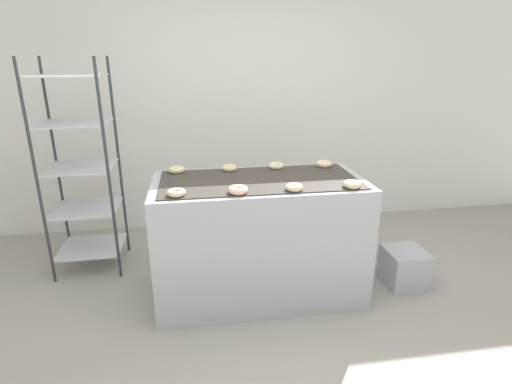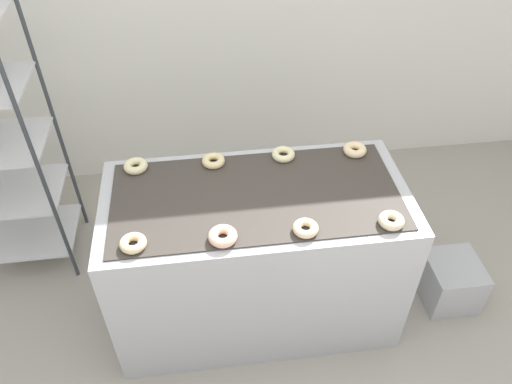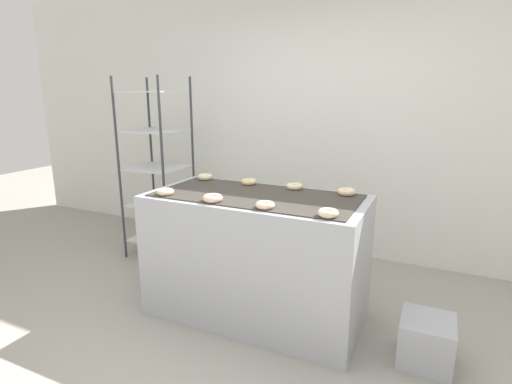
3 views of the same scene
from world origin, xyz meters
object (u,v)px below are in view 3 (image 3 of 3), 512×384
object	(u,v)px
baking_rack_cart	(157,168)
donut_far_left	(205,177)
glaze_bin	(426,342)
donut_far_midright	(295,186)
donut_far_right	(347,192)
donut_near_right	(328,213)
donut_far_midleft	(249,182)
donut_near_midleft	(213,198)
fryer_machine	(256,256)
donut_near_midright	(265,205)
donut_near_left	(165,192)

from	to	relation	value
baking_rack_cart	donut_far_left	xyz separation A→B (m)	(0.80, -0.37, 0.05)
glaze_bin	donut_far_midright	distance (m)	1.35
donut_far_right	donut_near_right	bearing A→B (deg)	-88.37
glaze_bin	donut_near_right	world-z (taller)	donut_near_right
donut_far_midleft	donut_far_midright	xyz separation A→B (m)	(0.38, 0.01, -0.00)
glaze_bin	donut_near_midleft	xyz separation A→B (m)	(-1.39, -0.20, 0.82)
fryer_machine	glaze_bin	size ratio (longest dim) A/B	4.72
baking_rack_cart	donut_near_midright	xyz separation A→B (m)	(1.60, -0.94, 0.05)
baking_rack_cart	donut_near_left	xyz separation A→B (m)	(0.82, -0.93, 0.05)
donut_near_midright	donut_far_midleft	size ratio (longest dim) A/B	0.99
glaze_bin	donut_far_midleft	bearing A→B (deg)	165.68
donut_near_midright	donut_far_left	bearing A→B (deg)	144.63
donut_far_midleft	donut_far_right	distance (m)	0.78
donut_far_midleft	donut_far_right	xyz separation A→B (m)	(0.78, -0.01, 0.00)
donut_near_midright	donut_far_left	xyz separation A→B (m)	(-0.80, 0.57, 0.00)
donut_near_right	donut_far_midleft	bearing A→B (deg)	144.64
fryer_machine	baking_rack_cart	size ratio (longest dim) A/B	0.87
donut_near_right	donut_far_midleft	world-z (taller)	donut_near_right
donut_far_left	donut_near_right	bearing A→B (deg)	-25.37
glaze_bin	donut_near_midright	xyz separation A→B (m)	(-1.01, -0.20, 0.81)
donut_far_midleft	donut_far_left	bearing A→B (deg)	178.87
donut_far_left	donut_far_right	bearing A→B (deg)	-0.72
donut_far_midleft	fryer_machine	bearing A→B (deg)	-55.34
donut_far_right	glaze_bin	bearing A→B (deg)	-29.47
fryer_machine	donut_near_midleft	bearing A→B (deg)	-124.01
donut_far_left	donut_far_midright	bearing A→B (deg)	-0.06
fryer_machine	donut_near_right	world-z (taller)	donut_near_right
baking_rack_cart	donut_far_midright	xyz separation A→B (m)	(1.59, -0.38, 0.05)
donut_far_midright	donut_near_midleft	bearing A→B (deg)	-123.60
donut_near_midleft	donut_far_midleft	size ratio (longest dim) A/B	1.09
donut_far_left	fryer_machine	bearing A→B (deg)	-25.46
donut_far_midleft	donut_far_midright	distance (m)	0.38
donut_near_midleft	donut_far_left	bearing A→B (deg)	126.14
baking_rack_cart	donut_near_midleft	xyz separation A→B (m)	(1.22, -0.94, 0.05)
fryer_machine	donut_far_midright	bearing A→B (deg)	56.81
fryer_machine	donut_near_midright	distance (m)	0.60
donut_near_right	donut_far_midright	distance (m)	0.70
donut_near_right	donut_near_midright	bearing A→B (deg)	179.24
glaze_bin	donut_near_right	xyz separation A→B (m)	(-0.60, -0.21, 0.81)
donut_far_midright	donut_far_right	xyz separation A→B (m)	(0.40, -0.01, 0.00)
donut_far_right	donut_near_left	bearing A→B (deg)	-155.26
donut_near_right	baking_rack_cart	bearing A→B (deg)	154.78
baking_rack_cart	donut_far_midleft	size ratio (longest dim) A/B	14.69
donut_near_midright	baking_rack_cart	bearing A→B (deg)	149.57
donut_near_right	donut_far_midright	xyz separation A→B (m)	(-0.41, 0.57, -0.00)
donut_near_midleft	donut_near_right	size ratio (longest dim) A/B	1.09
donut_near_midleft	donut_far_right	size ratio (longest dim) A/B	1.06
glaze_bin	donut_far_left	size ratio (longest dim) A/B	2.62
donut_far_right	donut_far_midright	bearing A→B (deg)	177.95
donut_far_left	donut_far_midright	xyz separation A→B (m)	(0.79, -0.00, -0.00)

